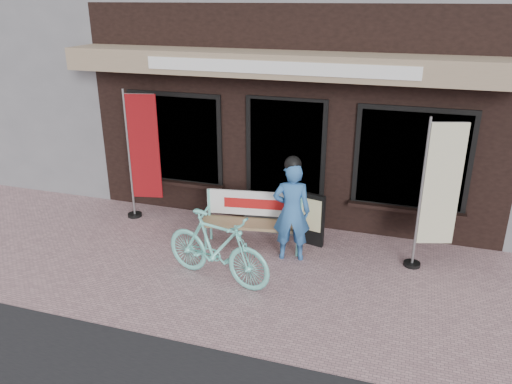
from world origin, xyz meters
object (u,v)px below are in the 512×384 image
(nobori_red, at_px, (142,154))
(nobori_cream, at_px, (437,193))
(person, at_px, (292,210))
(menu_stand, at_px, (311,219))
(bench, at_px, (253,215))
(bicycle, at_px, (217,247))

(nobori_red, xyz_separation_m, nobori_cream, (4.79, -0.31, -0.03))
(person, distance_m, menu_stand, 0.67)
(nobori_cream, height_order, menu_stand, nobori_cream)
(bench, height_order, bicycle, bicycle)
(person, bearing_deg, menu_stand, 57.42)
(person, height_order, menu_stand, person)
(person, relative_size, nobori_cream, 0.72)
(bench, bearing_deg, bicycle, -106.18)
(bench, relative_size, nobori_cream, 0.74)
(bench, xyz_separation_m, nobori_cream, (2.64, 0.14, 0.64))
(person, relative_size, nobori_red, 0.71)
(nobori_red, bearing_deg, bicycle, -50.74)
(nobori_cream, xyz_separation_m, menu_stand, (-1.78, 0.16, -0.71))
(nobori_cream, bearing_deg, bench, 166.22)
(bench, height_order, nobori_cream, nobori_cream)
(bicycle, bearing_deg, bench, 6.30)
(nobori_red, height_order, menu_stand, nobori_red)
(bench, bearing_deg, menu_stand, 10.76)
(person, xyz_separation_m, bicycle, (-0.81, -0.92, -0.29))
(nobori_red, bearing_deg, nobori_cream, -15.81)
(bicycle, relative_size, nobori_red, 0.73)
(bicycle, xyz_separation_m, nobori_red, (-2.00, 1.60, 0.68))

